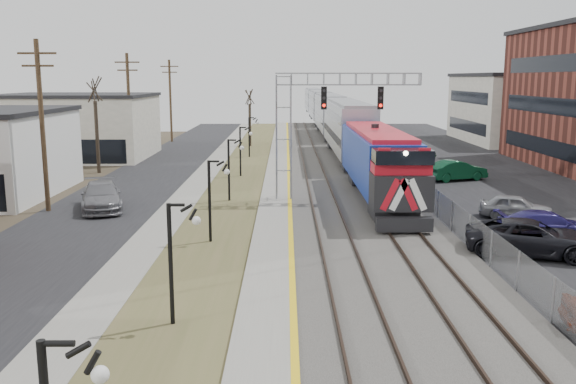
{
  "coord_description": "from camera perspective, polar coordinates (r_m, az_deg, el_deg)",
  "views": [
    {
      "loc": [
        -0.37,
        -10.46,
        7.82
      ],
      "look_at": [
        -0.26,
        17.36,
        2.6
      ],
      "focal_mm": 38.0,
      "sensor_mm": 36.0,
      "label": 1
    }
  ],
  "objects": [
    {
      "name": "parking_lot",
      "position": [
        48.94,
        19.32,
        0.85
      ],
      "size": [
        16.0,
        120.0,
        0.04
      ],
      "primitive_type": "cube",
      "color": "black",
      "rests_on": "ground"
    },
    {
      "name": "car_street_b",
      "position": [
        38.17,
        -17.06,
        -0.42
      ],
      "size": [
        3.84,
        6.03,
        1.63
      ],
      "primitive_type": "imported",
      "rotation": [
        0.0,
        0.0,
        0.3
      ],
      "color": "slate",
      "rests_on": "ground"
    },
    {
      "name": "signal_gantry",
      "position": [
        38.55,
        2.16,
        7.3
      ],
      "size": [
        9.0,
        1.07,
        8.15
      ],
      "color": "gray",
      "rests_on": "ground"
    },
    {
      "name": "track_far",
      "position": [
        46.45,
        7.04,
        1.2
      ],
      "size": [
        1.58,
        120.0,
        0.15
      ],
      "color": "#2D2119",
      "rests_on": "ballast_bed"
    },
    {
      "name": "lampposts",
      "position": [
        29.55,
        -7.28,
        -0.82
      ],
      "size": [
        0.14,
        62.14,
        4.0
      ],
      "color": "black",
      "rests_on": "ground"
    },
    {
      "name": "car_lot_c",
      "position": [
        29.23,
        21.82,
        -4.07
      ],
      "size": [
        6.19,
        4.13,
        1.58
      ],
      "primitive_type": "imported",
      "rotation": [
        0.0,
        0.0,
        1.28
      ],
      "color": "black",
      "rests_on": "ground"
    },
    {
      "name": "grass_median",
      "position": [
        46.26,
        -4.72,
        0.9
      ],
      "size": [
        4.0,
        120.0,
        0.06
      ],
      "primitive_type": "cube",
      "color": "#4C4F2A",
      "rests_on": "ground"
    },
    {
      "name": "track_near",
      "position": [
        46.14,
        2.72,
        1.2
      ],
      "size": [
        1.58,
        120.0,
        0.15
      ],
      "color": "#2D2119",
      "rests_on": "ballast_bed"
    },
    {
      "name": "platform",
      "position": [
        46.11,
        -1.01,
        1.01
      ],
      "size": [
        2.0,
        120.0,
        0.24
      ],
      "primitive_type": "cube",
      "color": "gray",
      "rests_on": "ground"
    },
    {
      "name": "utility_poles",
      "position": [
        38.27,
        -22.0,
        5.63
      ],
      "size": [
        0.28,
        80.28,
        10.0
      ],
      "color": "#4C3823",
      "rests_on": "ground"
    },
    {
      "name": "fence",
      "position": [
        46.79,
        10.34,
        1.82
      ],
      "size": [
        0.04,
        120.0,
        1.6
      ],
      "primitive_type": "cube",
      "color": "gray",
      "rests_on": "ground"
    },
    {
      "name": "car_lot_g",
      "position": [
        60.65,
        11.87,
        3.63
      ],
      "size": [
        4.18,
        2.43,
        1.34
      ],
      "primitive_type": "imported",
      "rotation": [
        0.0,
        0.0,
        1.34
      ],
      "color": "#0B3B1B",
      "rests_on": "ground"
    },
    {
      "name": "train",
      "position": [
        85.49,
        3.74,
        7.33
      ],
      "size": [
        3.0,
        108.65,
        5.33
      ],
      "color": "navy",
      "rests_on": "ground"
    },
    {
      "name": "ballast_bed",
      "position": [
        46.31,
        5.19,
        0.99
      ],
      "size": [
        8.0,
        120.0,
        0.2
      ],
      "primitive_type": "cube",
      "color": "#595651",
      "rests_on": "ground"
    },
    {
      "name": "car_lot_f",
      "position": [
        48.7,
        15.5,
        1.92
      ],
      "size": [
        4.98,
        3.11,
        1.55
      ],
      "primitive_type": "imported",
      "rotation": [
        0.0,
        0.0,
        1.91
      ],
      "color": "#0E4729",
      "rests_on": "ground"
    },
    {
      "name": "sidewalk",
      "position": [
        46.59,
        -8.4,
        0.9
      ],
      "size": [
        2.0,
        120.0,
        0.08
      ],
      "primitive_type": "cube",
      "color": "gray",
      "rests_on": "ground"
    },
    {
      "name": "bare_trees",
      "position": [
        51.13,
        -14.18,
        4.56
      ],
      "size": [
        12.3,
        42.3,
        5.95
      ],
      "color": "#382D23",
      "rests_on": "ground"
    },
    {
      "name": "car_lot_d",
      "position": [
        32.2,
        23.16,
        -3.0
      ],
      "size": [
        4.97,
        2.15,
        1.42
      ],
      "primitive_type": "imported",
      "rotation": [
        0.0,
        0.0,
        1.54
      ],
      "color": "#1D1855",
      "rests_on": "ground"
    },
    {
      "name": "platform_edge",
      "position": [
        46.08,
        0.09,
        1.17
      ],
      "size": [
        0.24,
        120.0,
        0.01
      ],
      "primitive_type": "cube",
      "color": "gold",
      "rests_on": "platform"
    },
    {
      "name": "street_west",
      "position": [
        47.45,
        -13.79,
        0.86
      ],
      "size": [
        7.0,
        120.0,
        0.04
      ],
      "primitive_type": "cube",
      "color": "black",
      "rests_on": "ground"
    },
    {
      "name": "car_lot_e",
      "position": [
        36.51,
        20.52,
        -1.35
      ],
      "size": [
        4.24,
        2.7,
        1.34
      ],
      "primitive_type": "imported",
      "rotation": [
        0.0,
        0.0,
        1.26
      ],
      "color": "gray",
      "rests_on": "ground"
    }
  ]
}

